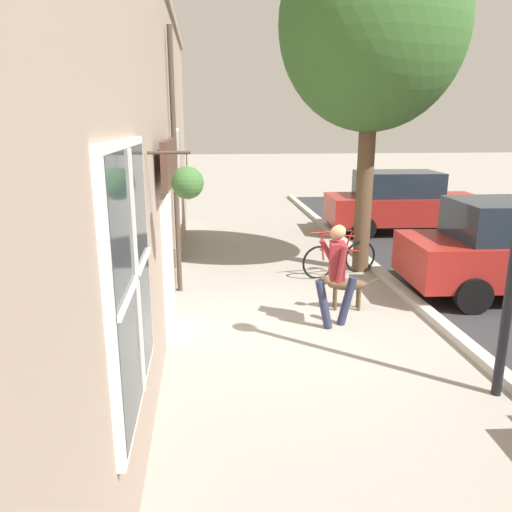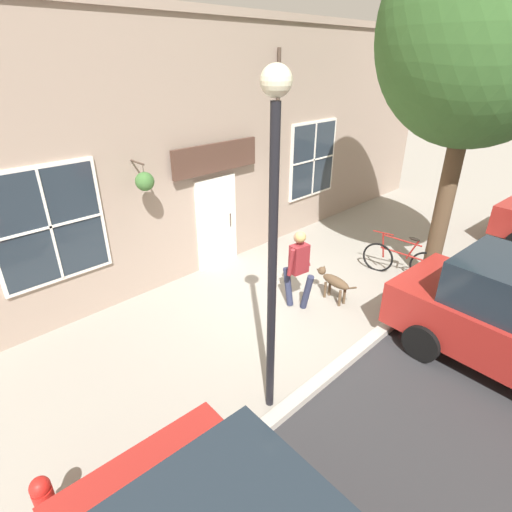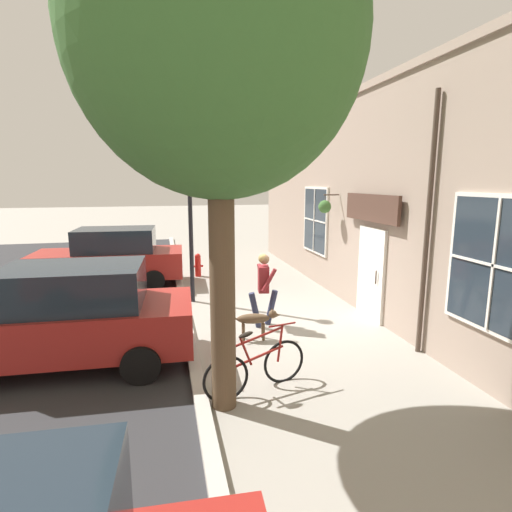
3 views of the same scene
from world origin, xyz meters
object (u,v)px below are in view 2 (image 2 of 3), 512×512
(leaning_bicycle, at_px, (401,260))
(fire_hydrant, at_px, (46,504))
(pedestrian_walking, at_px, (299,263))
(street_tree_by_curb, at_px, (484,37))
(dog_on_leash, at_px, (334,281))
(street_lamp, at_px, (274,211))

(leaning_bicycle, xyz_separation_m, fire_hydrant, (0.19, -7.67, 0.02))
(pedestrian_walking, bearing_deg, street_tree_by_curb, 65.39)
(pedestrian_walking, distance_m, dog_on_leash, 0.96)
(pedestrian_walking, bearing_deg, fire_hydrant, -78.98)
(leaning_bicycle, distance_m, fire_hydrant, 7.68)
(street_lamp, relative_size, fire_hydrant, 5.73)
(leaning_bicycle, relative_size, fire_hydrant, 2.18)
(dog_on_leash, xyz_separation_m, street_tree_by_curb, (1.03, 2.26, 4.34))
(pedestrian_walking, xyz_separation_m, street_lamp, (1.37, -2.18, 1.96))
(dog_on_leash, height_order, fire_hydrant, fire_hydrant)
(street_lamp, bearing_deg, pedestrian_walking, 122.23)
(dog_on_leash, distance_m, fire_hydrant, 5.78)
(street_tree_by_curb, relative_size, leaning_bicycle, 4.11)
(street_lamp, height_order, fire_hydrant, street_lamp)
(pedestrian_walking, relative_size, leaning_bicycle, 0.96)
(dog_on_leash, xyz_separation_m, fire_hydrant, (0.64, -5.74, -0.03))
(street_tree_by_curb, xyz_separation_m, leaning_bicycle, (-0.58, -0.33, -4.38))
(leaning_bicycle, bearing_deg, street_tree_by_curb, 29.38)
(street_tree_by_curb, height_order, leaning_bicycle, street_tree_by_curb)
(street_lamp, bearing_deg, dog_on_leash, 109.69)
(dog_on_leash, height_order, street_tree_by_curb, street_tree_by_curb)
(leaning_bicycle, bearing_deg, dog_on_leash, -103.13)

